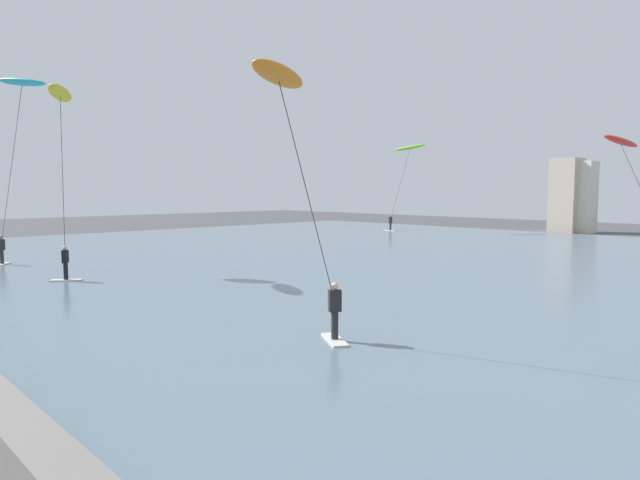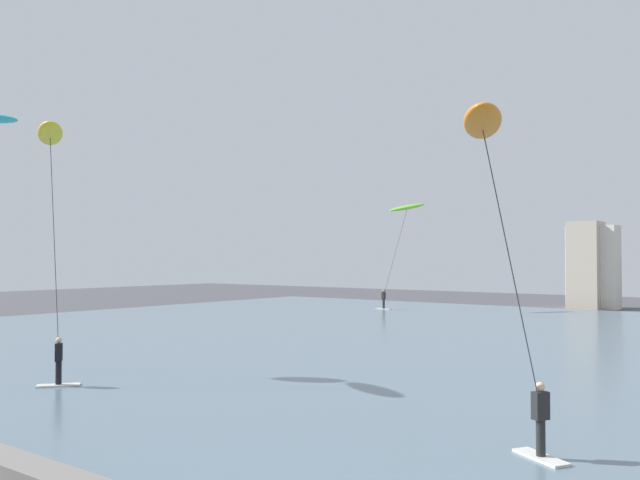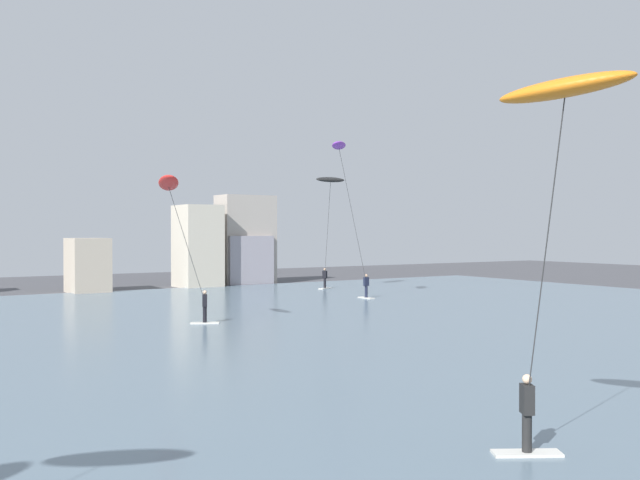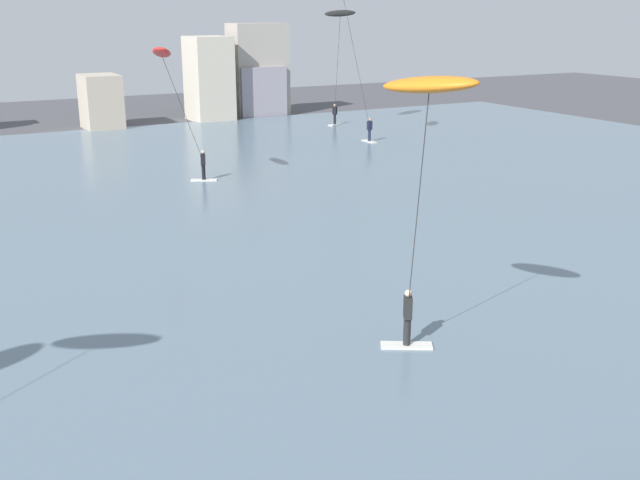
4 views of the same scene
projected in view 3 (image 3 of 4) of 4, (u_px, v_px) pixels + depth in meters
name	position (u px, v px, depth m)	size (l,w,h in m)	color
water_bay	(145.00, 344.00, 28.57)	(84.00, 52.00, 0.10)	slate
far_shore_buildings	(134.00, 250.00, 56.55)	(33.07, 5.92, 7.86)	#B7A893
kitesurfer_orange	(559.00, 144.00, 12.89)	(2.24, 3.24, 7.49)	silver
kitesurfer_red	(173.00, 199.00, 32.73)	(3.79, 3.05, 7.32)	silver
kitesurfer_black	(330.00, 188.00, 54.24)	(3.78, 3.34, 8.99)	silver
kitesurfer_purple	(343.00, 166.00, 45.77)	(4.27, 2.84, 10.47)	silver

